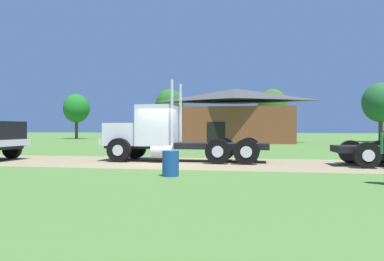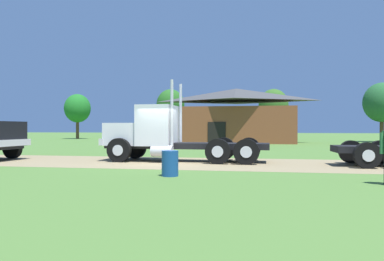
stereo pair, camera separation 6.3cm
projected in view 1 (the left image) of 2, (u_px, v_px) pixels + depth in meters
name	position (u px, v px, depth m)	size (l,w,h in m)	color
ground_plane	(165.00, 162.00, 17.29)	(200.00, 200.00, 0.00)	#4F7732
dirt_track	(165.00, 162.00, 17.29)	(120.00, 5.83, 0.01)	#93805A
truck_foreground_white	(162.00, 135.00, 18.14)	(8.01, 2.71, 3.84)	black
steel_barrel	(171.00, 163.00, 12.41)	(0.56, 0.56, 0.85)	#19478C
shed_building	(235.00, 117.00, 40.18)	(12.82, 7.03, 5.85)	brown
tree_left	(76.00, 108.00, 53.86)	(3.75, 3.75, 6.49)	#513823
tree_mid	(170.00, 105.00, 53.72)	(4.05, 4.05, 7.17)	#513823
tree_right	(272.00, 105.00, 56.54)	(4.48, 4.48, 7.51)	#513823
tree_far_right	(381.00, 103.00, 41.69)	(4.02, 4.02, 6.67)	#513823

